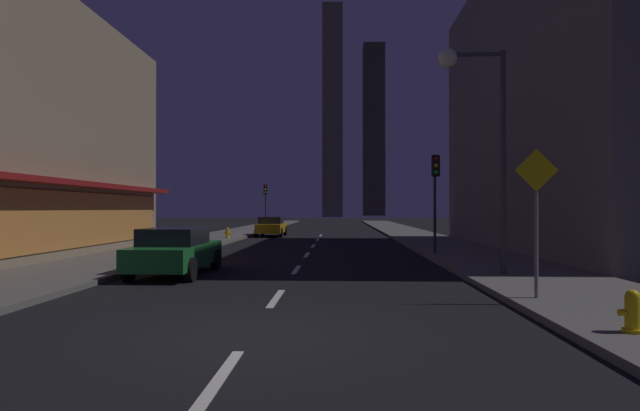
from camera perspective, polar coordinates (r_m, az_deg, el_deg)
The scene contains 15 objects.
ground_plane at distance 39.81m, azimuth 0.23°, elevation -3.40°, with size 78.00×136.00×0.10m, color black.
sidewalk_right at distance 40.17m, azimuth 10.27°, elevation -3.19°, with size 4.00×76.00×0.15m, color #605E59.
sidewalk_left at distance 40.66m, azimuth -9.69°, elevation -3.15°, with size 4.00×76.00×0.15m, color #605E59.
lane_marking_center at distance 21.48m, azimuth -1.55°, elevation -5.81°, with size 0.16×33.40×0.01m.
building_apartment_right at distance 27.58m, azimuth 31.09°, elevation 10.43°, with size 11.00×20.00×14.38m, color slate.
skyscraper_distant_tall at distance 125.80m, azimuth 1.50°, elevation 10.88°, with size 5.09×7.86×53.29m, color #645F4B.
skyscraper_distant_mid at distance 151.73m, azimuth 6.33°, elevation 8.79°, with size 6.58×5.87×52.52m, color #3C392D.
car_parked_near at distance 15.61m, azimuth -16.60°, elevation -5.13°, with size 1.98×4.24×1.45m.
car_parked_far at distance 36.05m, azimuth -5.74°, elevation -2.45°, with size 1.98×4.24×1.45m.
fire_hydrant_yellow_near at distance 8.94m, azimuth 32.86°, elevation -10.51°, with size 0.42×0.30×0.65m.
fire_hydrant_far_left at distance 32.40m, azimuth -10.81°, elevation -3.19°, with size 0.42×0.30×0.65m.
traffic_light_near_right at distance 21.13m, azimuth 13.40°, elevation 2.76°, with size 0.32×0.48×4.20m.
traffic_light_far_left at distance 45.79m, azimuth -6.42°, elevation 1.05°, with size 0.32×0.48×4.20m.
street_lamp_right at distance 15.14m, azimuth 17.70°, elevation 11.18°, with size 1.96×0.56×6.58m.
pedestrian_crossing_sign at distance 11.23m, azimuth 24.08°, elevation -0.45°, with size 0.91×0.08×3.15m.
Camera 1 is at (1.43, -7.73, 2.03)m, focal length 27.24 mm.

